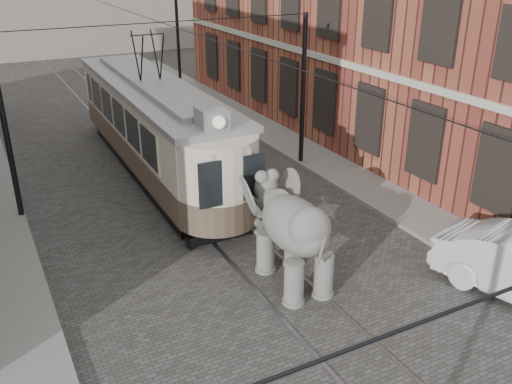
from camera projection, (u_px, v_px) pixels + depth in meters
ground at (256, 261)px, 15.86m from camera, size 120.00×120.00×0.00m
tram_rails at (256, 260)px, 15.86m from camera, size 1.54×80.00×0.02m
sidewalk_right at (417, 215)px, 18.37m from camera, size 2.00×60.00×0.15m
sidewalk_left at (12, 324)px, 13.08m from camera, size 2.00×60.00×0.15m
brick_building at (378, 0)px, 25.39m from camera, size 8.00×26.00×12.00m
catenary at (182, 117)px, 18.62m from camera, size 11.00×30.20×6.00m
tram at (152, 105)px, 21.19m from camera, size 2.98×13.51×5.34m
elephant at (294, 239)px, 14.32m from camera, size 2.65×4.47×2.65m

